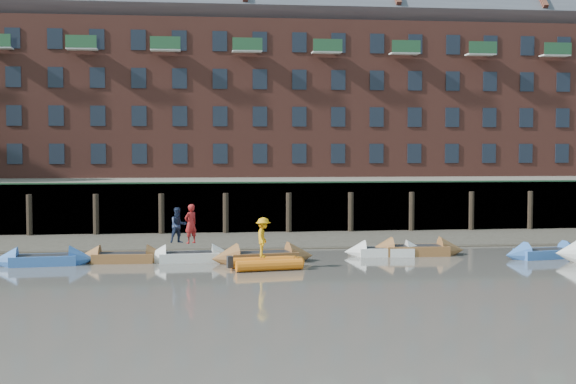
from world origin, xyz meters
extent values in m
plane|color=#5B5750|center=(0.00, 0.00, 0.00)|extent=(220.00, 220.00, 0.00)
cube|color=#3D382F|center=(0.00, 18.00, 0.00)|extent=(110.00, 8.00, 0.50)
cube|color=#4C4336|center=(0.00, 14.60, 0.00)|extent=(110.00, 1.60, 0.10)
cube|color=#2D2A26|center=(0.00, 22.40, 1.60)|extent=(110.00, 0.80, 3.20)
cylinder|color=black|center=(-14.00, 21.75, 1.30)|extent=(0.36, 0.36, 2.60)
cylinder|color=black|center=(-10.00, 21.75, 1.30)|extent=(0.36, 0.36, 2.60)
cylinder|color=black|center=(-6.00, 21.75, 1.30)|extent=(0.36, 0.36, 2.60)
cylinder|color=black|center=(-2.00, 21.75, 1.30)|extent=(0.36, 0.36, 2.60)
cylinder|color=black|center=(2.00, 21.75, 1.30)|extent=(0.36, 0.36, 2.60)
cylinder|color=black|center=(6.00, 21.75, 1.30)|extent=(0.36, 0.36, 2.60)
cylinder|color=black|center=(10.00, 21.75, 1.30)|extent=(0.36, 0.36, 2.60)
cylinder|color=black|center=(14.00, 21.75, 1.30)|extent=(0.36, 0.36, 2.60)
cylinder|color=black|center=(18.00, 21.75, 1.30)|extent=(0.36, 0.36, 2.60)
cube|color=#264C2D|center=(0.00, 22.10, 3.25)|extent=(110.00, 0.06, 0.10)
cube|color=#5E594D|center=(0.00, 36.00, 1.60)|extent=(110.00, 28.00, 3.20)
cube|color=brown|center=(0.00, 37.00, 9.20)|extent=(80.00, 10.00, 12.00)
cube|color=#42444C|center=(0.00, 37.00, 16.40)|extent=(80.60, 15.56, 15.56)
cube|color=black|center=(-17.00, 31.98, 5.00)|extent=(1.10, 0.12, 1.50)
cube|color=black|center=(-14.00, 31.98, 5.00)|extent=(1.10, 0.12, 1.50)
cube|color=black|center=(-11.00, 31.98, 5.00)|extent=(1.10, 0.12, 1.50)
cube|color=black|center=(-8.00, 31.98, 5.00)|extent=(1.10, 0.12, 1.50)
cube|color=black|center=(-5.00, 31.98, 5.00)|extent=(1.10, 0.12, 1.50)
cube|color=black|center=(-2.00, 31.98, 5.00)|extent=(1.10, 0.12, 1.50)
cube|color=black|center=(1.00, 31.98, 5.00)|extent=(1.10, 0.12, 1.50)
cube|color=black|center=(4.00, 31.98, 5.00)|extent=(1.10, 0.12, 1.50)
cube|color=black|center=(7.00, 31.98, 5.00)|extent=(1.10, 0.12, 1.50)
cube|color=black|center=(10.00, 31.98, 5.00)|extent=(1.10, 0.12, 1.50)
cube|color=black|center=(13.00, 31.98, 5.00)|extent=(1.10, 0.12, 1.50)
cube|color=black|center=(16.00, 31.98, 5.00)|extent=(1.10, 0.12, 1.50)
cube|color=black|center=(19.00, 31.98, 5.00)|extent=(1.10, 0.12, 1.50)
cube|color=black|center=(22.00, 31.98, 5.00)|extent=(1.10, 0.12, 1.50)
cube|color=black|center=(25.00, 31.98, 5.00)|extent=(1.10, 0.12, 1.50)
cube|color=black|center=(-17.00, 31.98, 7.80)|extent=(1.10, 0.12, 1.50)
cube|color=black|center=(-14.00, 31.98, 7.80)|extent=(1.10, 0.12, 1.50)
cube|color=black|center=(-11.00, 31.98, 7.80)|extent=(1.10, 0.12, 1.50)
cube|color=black|center=(-8.00, 31.98, 7.80)|extent=(1.10, 0.12, 1.50)
cube|color=black|center=(-5.00, 31.98, 7.80)|extent=(1.10, 0.12, 1.50)
cube|color=black|center=(-2.00, 31.98, 7.80)|extent=(1.10, 0.12, 1.50)
cube|color=black|center=(1.00, 31.98, 7.80)|extent=(1.10, 0.12, 1.50)
cube|color=black|center=(4.00, 31.98, 7.80)|extent=(1.10, 0.12, 1.50)
cube|color=black|center=(7.00, 31.98, 7.80)|extent=(1.10, 0.12, 1.50)
cube|color=black|center=(10.00, 31.98, 7.80)|extent=(1.10, 0.12, 1.50)
cube|color=black|center=(13.00, 31.98, 7.80)|extent=(1.10, 0.12, 1.50)
cube|color=black|center=(16.00, 31.98, 7.80)|extent=(1.10, 0.12, 1.50)
cube|color=black|center=(19.00, 31.98, 7.80)|extent=(1.10, 0.12, 1.50)
cube|color=black|center=(22.00, 31.98, 7.80)|extent=(1.10, 0.12, 1.50)
cube|color=black|center=(25.00, 31.98, 7.80)|extent=(1.10, 0.12, 1.50)
cube|color=black|center=(-17.00, 31.98, 10.60)|extent=(1.10, 0.12, 1.50)
cube|color=black|center=(-14.00, 31.98, 10.60)|extent=(1.10, 0.12, 1.50)
cube|color=black|center=(-11.00, 31.98, 10.60)|extent=(1.10, 0.12, 1.50)
cube|color=black|center=(-8.00, 31.98, 10.60)|extent=(1.10, 0.12, 1.50)
cube|color=black|center=(-5.00, 31.98, 10.60)|extent=(1.10, 0.12, 1.50)
cube|color=black|center=(-2.00, 31.98, 10.60)|extent=(1.10, 0.12, 1.50)
cube|color=black|center=(1.00, 31.98, 10.60)|extent=(1.10, 0.12, 1.50)
cube|color=black|center=(4.00, 31.98, 10.60)|extent=(1.10, 0.12, 1.50)
cube|color=black|center=(7.00, 31.98, 10.60)|extent=(1.10, 0.12, 1.50)
cube|color=black|center=(10.00, 31.98, 10.60)|extent=(1.10, 0.12, 1.50)
cube|color=black|center=(13.00, 31.98, 10.60)|extent=(1.10, 0.12, 1.50)
cube|color=black|center=(16.00, 31.98, 10.60)|extent=(1.10, 0.12, 1.50)
cube|color=black|center=(19.00, 31.98, 10.60)|extent=(1.10, 0.12, 1.50)
cube|color=black|center=(22.00, 31.98, 10.60)|extent=(1.10, 0.12, 1.50)
cube|color=black|center=(25.00, 31.98, 10.60)|extent=(1.10, 0.12, 1.50)
cube|color=black|center=(-17.00, 31.98, 13.40)|extent=(1.10, 0.12, 1.50)
cube|color=black|center=(-14.00, 31.98, 13.40)|extent=(1.10, 0.12, 1.50)
cube|color=black|center=(-11.00, 31.98, 13.40)|extent=(1.10, 0.12, 1.50)
cube|color=black|center=(-8.00, 31.98, 13.40)|extent=(1.10, 0.12, 1.50)
cube|color=black|center=(-5.00, 31.98, 13.40)|extent=(1.10, 0.12, 1.50)
cube|color=black|center=(-2.00, 31.98, 13.40)|extent=(1.10, 0.12, 1.50)
cube|color=black|center=(1.00, 31.98, 13.40)|extent=(1.10, 0.12, 1.50)
cube|color=black|center=(4.00, 31.98, 13.40)|extent=(1.10, 0.12, 1.50)
cube|color=black|center=(7.00, 31.98, 13.40)|extent=(1.10, 0.12, 1.50)
cube|color=black|center=(10.00, 31.98, 13.40)|extent=(1.10, 0.12, 1.50)
cube|color=black|center=(13.00, 31.98, 13.40)|extent=(1.10, 0.12, 1.50)
cube|color=black|center=(16.00, 31.98, 13.40)|extent=(1.10, 0.12, 1.50)
cube|color=black|center=(19.00, 31.98, 13.40)|extent=(1.10, 0.12, 1.50)
cube|color=black|center=(22.00, 31.98, 13.40)|extent=(1.10, 0.12, 1.50)
cube|color=black|center=(25.00, 31.98, 13.40)|extent=(1.10, 0.12, 1.50)
cube|color=#3362B0|center=(-10.95, 9.56, 0.23)|extent=(3.10, 1.61, 0.47)
cone|color=#3362B0|center=(-9.22, 9.72, 0.23)|extent=(1.28, 1.45, 1.35)
cone|color=#3362B0|center=(-12.69, 9.41, 0.23)|extent=(1.28, 1.45, 1.35)
cube|color=black|center=(-10.95, 9.56, 0.45)|extent=(2.57, 1.23, 0.06)
cube|color=brown|center=(-7.33, 10.06, 0.22)|extent=(2.92, 1.42, 0.45)
cone|color=brown|center=(-5.66, 9.98, 0.22)|extent=(1.17, 1.34, 1.29)
cone|color=brown|center=(-9.00, 10.13, 0.22)|extent=(1.17, 1.34, 1.29)
cube|color=black|center=(-7.33, 10.06, 0.43)|extent=(2.43, 1.08, 0.06)
cube|color=silver|center=(-4.22, 9.97, 0.22)|extent=(2.91, 1.43, 0.45)
cone|color=silver|center=(-2.56, 10.05, 0.22)|extent=(1.17, 1.34, 1.29)
cone|color=silver|center=(-5.88, 9.88, 0.22)|extent=(1.17, 1.34, 1.29)
cube|color=black|center=(-4.22, 9.97, 0.43)|extent=(2.42, 1.08, 0.06)
cube|color=brown|center=(-0.71, 9.24, 0.25)|extent=(3.40, 1.94, 0.50)
cone|color=brown|center=(1.13, 9.54, 0.25)|extent=(1.46, 1.63, 1.45)
cone|color=brown|center=(-2.56, 8.94, 0.25)|extent=(1.46, 1.63, 1.45)
cube|color=black|center=(-0.71, 9.24, 0.48)|extent=(2.81, 1.50, 0.06)
cube|color=silver|center=(5.66, 10.83, 0.21)|extent=(2.80, 1.42, 0.42)
cone|color=silver|center=(7.24, 10.71, 0.21)|extent=(1.14, 1.30, 1.22)
cone|color=silver|center=(4.08, 10.95, 0.21)|extent=(1.14, 1.30, 1.22)
cube|color=black|center=(5.66, 10.83, 0.40)|extent=(2.32, 1.09, 0.06)
cube|color=brown|center=(7.23, 10.87, 0.25)|extent=(3.23, 1.55, 0.50)
cone|color=brown|center=(9.09, 10.81, 0.25)|extent=(1.29, 1.48, 1.43)
cone|color=brown|center=(5.38, 10.94, 0.25)|extent=(1.29, 1.48, 1.43)
cube|color=black|center=(7.23, 10.87, 0.48)|extent=(2.69, 1.17, 0.06)
cube|color=#3362B0|center=(13.31, 9.11, 0.22)|extent=(3.04, 1.78, 0.45)
cone|color=#3362B0|center=(14.94, 9.40, 0.22)|extent=(1.32, 1.47, 1.29)
cone|color=#3362B0|center=(11.67, 8.81, 0.22)|extent=(1.32, 1.47, 1.29)
cube|color=black|center=(13.31, 9.11, 0.43)|extent=(2.51, 1.38, 0.06)
cylinder|color=orange|center=(-0.83, 7.63, 0.25)|extent=(3.06, 1.00, 0.50)
cylinder|color=orange|center=(-0.65, 6.59, 0.25)|extent=(3.06, 1.00, 0.50)
sphere|color=orange|center=(0.75, 7.36, 0.25)|extent=(0.57, 0.57, 0.57)
cube|color=black|center=(-0.74, 7.11, 0.25)|extent=(2.63, 1.27, 0.17)
cone|color=silver|center=(14.00, 7.66, 0.43)|extent=(1.80, 2.07, 1.90)
imported|color=maroon|center=(-4.13, 10.03, 1.81)|extent=(0.82, 0.78, 1.89)
imported|color=#19233F|center=(-4.73, 10.25, 1.73)|extent=(1.00, 0.89, 1.72)
imported|color=orange|center=(-0.88, 7.16, 1.44)|extent=(0.85, 1.26, 1.80)
camera|label=1|loc=(-3.93, -28.58, 5.49)|focal=50.00mm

